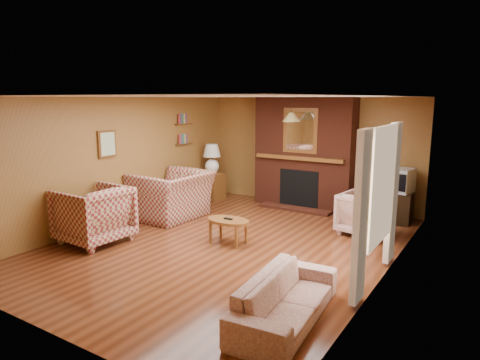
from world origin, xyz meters
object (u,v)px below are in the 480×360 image
Objects in this scene: fireplace at (304,154)px; floral_sofa at (286,298)px; tv_stand at (397,207)px; plaid_armchair at (94,215)px; side_table at (212,186)px; plaid_loveseat at (172,195)px; crt_tv at (398,180)px; table_lamp at (212,157)px; floral_armchair at (365,214)px; coffee_table at (228,223)px.

fireplace reaches higher than floral_sofa.
floral_sofa is 2.84× the size of tv_stand.
side_table is at bearing -175.17° from plaid_armchair.
crt_tv reaches higher than plaid_loveseat.
fireplace reaches higher than side_table.
table_lamp reaches higher than tv_stand.
coffee_table is (-1.76, -1.71, -0.02)m from floral_armchair.
side_table is (-3.84, 0.72, -0.06)m from floral_armchair.
side_table is at bearing -2.79° from floral_armchair.
fireplace is 1.69× the size of plaid_loveseat.
floral_sofa is 2.27× the size of coffee_table.
fireplace reaches higher than plaid_loveseat.
plaid_armchair is 1.82× the size of crt_tv.
crt_tv is (4.00, 3.90, 0.36)m from plaid_armchair.
floral_armchair is at bearing -35.73° from fireplace.
crt_tv reaches higher than floral_armchair.
table_lamp reaches higher than floral_armchair.
plaid_loveseat is at bearing 23.33° from floral_armchair.
plaid_loveseat is 1.84m from plaid_armchair.
fireplace is 2.33m from side_table.
floral_armchair is at bearing 129.95° from plaid_armchair.
plaid_armchair reaches higher than floral_armchair.
floral_sofa is (3.85, -0.61, -0.22)m from plaid_armchair.
coffee_table is at bearing -49.36° from table_lamp.
coffee_table is at bearing 52.01° from floral_armchair.
coffee_table is (-1.91, 1.74, 0.10)m from floral_sofa.
crt_tv is (2.06, 2.77, 0.48)m from coffee_table.
table_lamp reaches higher than crt_tv.
side_table is (-4.00, 4.17, 0.07)m from floral_sofa.
table_lamp is (-4.00, 4.17, 0.77)m from floral_sofa.
fireplace is at bearing 14.29° from table_lamp.
fireplace is 3.78× the size of side_table.
fireplace reaches higher than tv_stand.
plaid_armchair is at bearing -87.58° from table_lamp.
floral_sofa is 2.51× the size of table_lamp.
floral_sofa is at bearing -46.19° from side_table.
coffee_table is at bearing -90.28° from fireplace.
fireplace is 2.24m from tv_stand.
floral_armchair is 1.29× the size of side_table.
fireplace reaches higher than floral_armchair.
plaid_loveseat reaches higher than coffee_table.
side_table is 0.70m from table_lamp.
plaid_loveseat is 2.07× the size of table_lamp.
fireplace reaches higher than table_lamp.
crt_tv is (0.31, 1.06, 0.46)m from floral_armchair.
plaid_loveseat is 2.34× the size of tv_stand.
plaid_armchair is 1.52× the size of table_lamp.
plaid_loveseat is at bearing 179.31° from plaid_armchair.
floral_armchair is at bearing 44.20° from coffee_table.
coffee_table is 1.25× the size of tv_stand.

